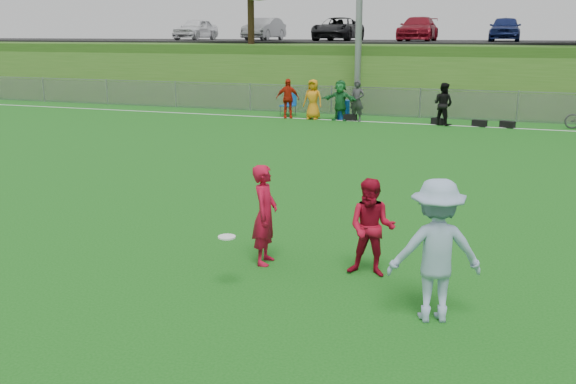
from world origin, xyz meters
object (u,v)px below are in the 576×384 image
at_px(player_blue, 436,251).
at_px(recycling_bin, 343,110).
at_px(frisbee, 227,237).
at_px(player_red_left, 265,215).
at_px(player_red_center, 372,228).

relative_size(player_blue, recycling_bin, 2.29).
bearing_deg(frisbee, player_blue, -0.50).
distance_m(player_red_left, player_red_center, 1.73).
xyz_separation_m(player_red_left, recycling_bin, (-3.29, 17.48, -0.40)).
xyz_separation_m(frisbee, recycling_bin, (-3.17, 18.67, -0.38)).
xyz_separation_m(player_red_center, recycling_bin, (-5.01, 17.44, -0.35)).
xyz_separation_m(player_red_left, frisbee, (-0.12, -1.19, -0.02)).
relative_size(frisbee, recycling_bin, 0.31).
distance_m(player_red_left, player_blue, 3.08).
xyz_separation_m(player_blue, recycling_bin, (-6.11, 18.70, -0.53)).
distance_m(player_red_center, recycling_bin, 18.15).
height_order(player_red_left, player_blue, player_blue).
distance_m(player_blue, recycling_bin, 19.68).
relative_size(player_red_left, player_red_center, 1.07).
xyz_separation_m(player_blue, frisbee, (-2.94, 0.03, -0.15)).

